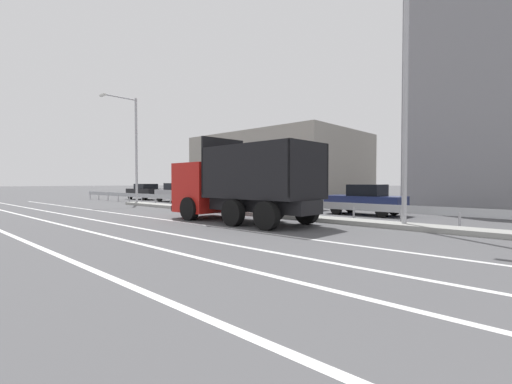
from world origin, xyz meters
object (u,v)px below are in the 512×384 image
at_px(street_lamp_1, 405,87).
at_px(parked_car_3, 288,199).
at_px(dump_truck, 228,190).
at_px(median_road_sign, 204,192).
at_px(parked_car_1, 176,193).
at_px(parked_car_0, 145,192).
at_px(parked_car_2, 224,195).
at_px(parked_car_4, 366,200).
at_px(street_lamp_0, 133,144).

distance_m(street_lamp_1, parked_car_3, 10.73).
relative_size(dump_truck, median_road_sign, 3.35).
bearing_deg(parked_car_1, street_lamp_1, -101.00).
distance_m(dump_truck, street_lamp_1, 8.17).
bearing_deg(parked_car_0, parked_car_3, -91.12).
bearing_deg(parked_car_2, parked_car_1, 87.41).
relative_size(parked_car_1, parked_car_3, 0.88).
height_order(street_lamp_1, parked_car_4, street_lamp_1).
height_order(dump_truck, parked_car_2, dump_truck).
xyz_separation_m(dump_truck, parked_car_1, (-13.88, 6.67, -0.54)).
height_order(median_road_sign, parked_car_0, median_road_sign).
distance_m(street_lamp_1, parked_car_2, 15.53).
height_order(parked_car_0, parked_car_3, parked_car_0).
xyz_separation_m(dump_truck, parked_car_2, (-7.53, 6.57, -0.61)).
relative_size(parked_car_0, parked_car_1, 1.05).
relative_size(parked_car_2, parked_car_3, 0.93).
distance_m(street_lamp_1, parked_car_4, 6.86).
bearing_deg(parked_car_3, street_lamp_1, 59.51).
height_order(parked_car_1, parked_car_4, parked_car_1).
height_order(street_lamp_0, parked_car_2, street_lamp_0).
relative_size(median_road_sign, parked_car_1, 0.53).
height_order(street_lamp_1, parked_car_3, street_lamp_1).
bearing_deg(parked_car_4, parked_car_3, 84.97).
bearing_deg(street_lamp_0, parked_car_3, 21.20).
distance_m(street_lamp_1, parked_car_0, 27.13).
xyz_separation_m(median_road_sign, parked_car_0, (-14.73, 4.42, -0.35)).
bearing_deg(street_lamp_0, parked_car_2, 35.11).
xyz_separation_m(street_lamp_0, parked_car_4, (16.77, 4.09, -3.82)).
bearing_deg(street_lamp_1, parked_car_2, 164.04).
height_order(street_lamp_0, parked_car_4, street_lamp_0).
bearing_deg(dump_truck, parked_car_0, 71.02).
xyz_separation_m(median_road_sign, parked_car_1, (-9.00, 4.12, -0.33)).
bearing_deg(parked_car_3, parked_car_1, -92.14).
bearing_deg(street_lamp_0, median_road_sign, 0.49).
distance_m(street_lamp_1, parked_car_1, 21.53).
bearing_deg(median_road_sign, parked_car_1, 155.42).
bearing_deg(parked_car_3, median_road_sign, -37.79).
bearing_deg(parked_car_2, parked_car_0, 86.43).
bearing_deg(dump_truck, parked_car_3, 15.85).
xyz_separation_m(street_lamp_0, parked_car_3, (11.45, 4.44, -3.95)).
height_order(parked_car_1, parked_car_3, parked_car_1).
distance_m(street_lamp_0, parked_car_0, 8.61).
xyz_separation_m(dump_truck, parked_car_4, (3.43, 6.58, -0.56)).
relative_size(parked_car_1, parked_car_4, 1.04).
bearing_deg(parked_car_2, dump_truck, -132.76).
bearing_deg(median_road_sign, parked_car_4, 25.79).
bearing_deg(street_lamp_1, parked_car_4, 129.29).
height_order(street_lamp_0, parked_car_0, street_lamp_0).
bearing_deg(parked_car_4, parked_car_1, 88.40).
xyz_separation_m(parked_car_0, parked_car_2, (12.09, -0.41, -0.05)).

